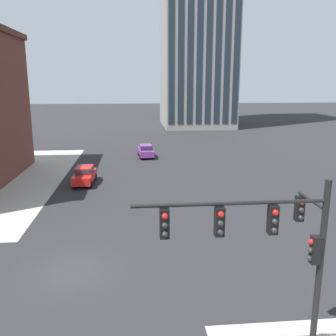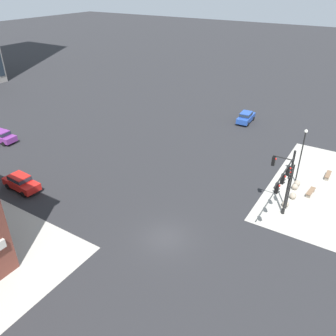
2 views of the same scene
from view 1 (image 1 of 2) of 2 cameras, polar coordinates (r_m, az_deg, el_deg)
ground_plane at (r=20.47m, az=-14.52°, el=-15.29°), size 320.00×320.00×0.00m
traffic_signal_main at (r=12.23m, az=16.81°, el=-12.04°), size 6.04×2.09×6.79m
car_main_northbound_near at (r=48.44m, az=-3.47°, el=2.75°), size 2.11×4.51×1.68m
car_main_southbound_near at (r=36.49m, az=-12.83°, el=-0.99°), size 2.05×4.48×1.68m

